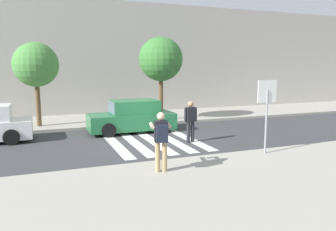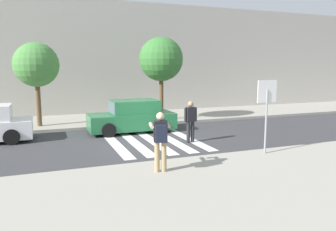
{
  "view_description": "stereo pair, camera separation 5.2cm",
  "coord_description": "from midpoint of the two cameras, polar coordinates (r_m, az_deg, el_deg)",
  "views": [
    {
      "loc": [
        -4.33,
        -12.86,
        3.13
      ],
      "look_at": [
        0.6,
        -0.2,
        1.1
      ],
      "focal_mm": 35.0,
      "sensor_mm": 36.0,
      "label": 1
    },
    {
      "loc": [
        -4.28,
        -12.88,
        3.13
      ],
      "look_at": [
        0.6,
        -0.2,
        1.1
      ],
      "focal_mm": 35.0,
      "sensor_mm": 36.0,
      "label": 2
    }
  ],
  "objects": [
    {
      "name": "ground_plane",
      "position": [
        13.93,
        -2.5,
        -4.5
      ],
      "size": [
        120.0,
        120.0,
        0.0
      ],
      "primitive_type": "plane",
      "color": "#38383A"
    },
    {
      "name": "sidewalk_near",
      "position": [
        8.51,
        11.27,
        -12.74
      ],
      "size": [
        60.0,
        6.0,
        0.14
      ],
      "primitive_type": "cube",
      "color": "#9E998C",
      "rests_on": "ground"
    },
    {
      "name": "sidewalk_far",
      "position": [
        19.6,
        -8.1,
        -0.58
      ],
      "size": [
        60.0,
        4.8,
        0.14
      ],
      "primitive_type": "cube",
      "color": "#9E998C",
      "rests_on": "ground"
    },
    {
      "name": "building_facade_far",
      "position": [
        23.67,
        -10.72,
        9.62
      ],
      "size": [
        56.0,
        4.0,
        7.32
      ],
      "primitive_type": "cube",
      "color": "#ADA89E",
      "rests_on": "ground"
    },
    {
      "name": "crosswalk_stripe_0",
      "position": [
        13.71,
        -9.14,
        -4.79
      ],
      "size": [
        0.44,
        5.2,
        0.01
      ],
      "primitive_type": "cube",
      "color": "silver",
      "rests_on": "ground"
    },
    {
      "name": "crosswalk_stripe_1",
      "position": [
        13.89,
        -5.9,
        -4.56
      ],
      "size": [
        0.44,
        5.2,
        0.01
      ],
      "primitive_type": "cube",
      "color": "silver",
      "rests_on": "ground"
    },
    {
      "name": "crosswalk_stripe_2",
      "position": [
        14.11,
        -2.76,
        -4.31
      ],
      "size": [
        0.44,
        5.2,
        0.01
      ],
      "primitive_type": "cube",
      "color": "silver",
      "rests_on": "ground"
    },
    {
      "name": "crosswalk_stripe_3",
      "position": [
        14.38,
        0.28,
        -4.06
      ],
      "size": [
        0.44,
        5.2,
        0.01
      ],
      "primitive_type": "cube",
      "color": "silver",
      "rests_on": "ground"
    },
    {
      "name": "crosswalk_stripe_4",
      "position": [
        14.68,
        3.19,
        -3.81
      ],
      "size": [
        0.44,
        5.2,
        0.01
      ],
      "primitive_type": "cube",
      "color": "silver",
      "rests_on": "ground"
    },
    {
      "name": "stop_sign",
      "position": [
        11.67,
        16.94,
        2.53
      ],
      "size": [
        0.76,
        0.08,
        2.54
      ],
      "color": "gray",
      "rests_on": "sidewalk_near"
    },
    {
      "name": "photographer_with_backpack",
      "position": [
        9.27,
        -1.15,
        -3.72
      ],
      "size": [
        0.7,
        0.92,
        1.72
      ],
      "color": "tan",
      "rests_on": "sidewalk_near"
    },
    {
      "name": "pedestrian_crossing",
      "position": [
        13.57,
        4.06,
        -0.67
      ],
      "size": [
        0.58,
        0.26,
        1.72
      ],
      "color": "#232328",
      "rests_on": "ground"
    },
    {
      "name": "parked_car_green",
      "position": [
        15.88,
        -6.13,
        -0.26
      ],
      "size": [
        4.1,
        1.92,
        1.55
      ],
      "color": "#236B3D",
      "rests_on": "ground"
    },
    {
      "name": "street_tree_west",
      "position": [
        17.68,
        -21.88,
        8.15
      ],
      "size": [
        2.21,
        2.21,
        4.2
      ],
      "color": "brown",
      "rests_on": "sidewalk_far"
    },
    {
      "name": "street_tree_center",
      "position": [
        18.38,
        -1.12,
        9.72
      ],
      "size": [
        2.44,
        2.44,
        4.63
      ],
      "color": "brown",
      "rests_on": "sidewalk_far"
    }
  ]
}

